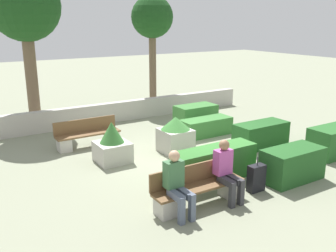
% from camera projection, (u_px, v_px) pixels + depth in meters
% --- Properties ---
extents(ground_plane, '(60.00, 60.00, 0.00)m').
position_uv_depth(ground_plane, '(190.00, 159.00, 10.47)').
color(ground_plane, gray).
extents(perimeter_wall, '(11.38, 0.30, 0.74)m').
position_uv_depth(perimeter_wall, '(117.00, 112.00, 14.34)').
color(perimeter_wall, '#B7B2A8').
rests_on(perimeter_wall, ground_plane).
extents(bench_front, '(2.11, 0.49, 0.83)m').
position_uv_depth(bench_front, '(198.00, 190.00, 7.79)').
color(bench_front, brown).
rests_on(bench_front, ground_plane).
extents(bench_left_side, '(1.97, 0.49, 0.83)m').
position_uv_depth(bench_left_side, '(88.00, 136.00, 11.43)').
color(bench_left_side, brown).
rests_on(bench_left_side, ground_plane).
extents(person_seated_man, '(0.38, 0.63, 1.33)m').
position_uv_depth(person_seated_man, '(177.00, 181.00, 7.25)').
color(person_seated_man, '#515B70').
rests_on(person_seated_man, ground_plane).
extents(person_seated_woman, '(0.38, 0.63, 1.33)m').
position_uv_depth(person_seated_woman, '(226.00, 168.00, 7.89)').
color(person_seated_woman, '#333338').
rests_on(person_seated_woman, ground_plane).
extents(hedge_block_near_left, '(1.54, 0.76, 0.79)m').
position_uv_depth(hedge_block_near_left, '(292.00, 164.00, 9.00)').
color(hedge_block_near_left, '#235623').
rests_on(hedge_block_near_left, ground_plane).
extents(hedge_block_near_right, '(1.79, 0.69, 0.58)m').
position_uv_depth(hedge_block_near_right, '(206.00, 127.00, 12.57)').
color(hedge_block_near_right, '#3D7A38').
rests_on(hedge_block_near_right, ground_plane).
extents(hedge_block_mid_left, '(1.49, 0.80, 0.78)m').
position_uv_depth(hedge_block_mid_left, '(196.00, 116.00, 13.63)').
color(hedge_block_mid_left, '#3D7A38').
rests_on(hedge_block_mid_left, ground_plane).
extents(hedge_block_mid_right, '(1.72, 0.74, 0.74)m').
position_uv_depth(hedge_block_mid_right, '(261.00, 135.00, 11.43)').
color(hedge_block_mid_right, '#235623').
rests_on(hedge_block_mid_right, ground_plane).
extents(hedge_block_far_left, '(2.18, 0.61, 0.81)m').
position_uv_depth(hedge_block_far_left, '(214.00, 164.00, 9.00)').
color(hedge_block_far_left, '#33702D').
rests_on(hedge_block_far_left, ground_plane).
extents(planter_corner_left, '(0.87, 0.87, 1.12)m').
position_uv_depth(planter_corner_left, '(112.00, 145.00, 10.14)').
color(planter_corner_left, '#B7B2A8').
rests_on(planter_corner_left, ground_plane).
extents(planter_corner_right, '(0.86, 0.86, 1.07)m').
position_uv_depth(planter_corner_right, '(175.00, 134.00, 10.89)').
color(planter_corner_right, '#B7B2A8').
rests_on(planter_corner_right, ground_plane).
extents(suitcase, '(0.40, 0.21, 0.82)m').
position_uv_depth(suitcase, '(256.00, 178.00, 8.42)').
color(suitcase, black).
rests_on(suitcase, ground_plane).
extents(tree_leftmost, '(2.41, 2.41, 5.43)m').
position_uv_depth(tree_leftmost, '(25.00, 9.00, 12.58)').
color(tree_leftmost, brown).
rests_on(tree_leftmost, ground_plane).
extents(tree_center_left, '(1.77, 1.77, 4.78)m').
position_uv_depth(tree_center_left, '(152.00, 20.00, 15.74)').
color(tree_center_left, brown).
rests_on(tree_center_left, ground_plane).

